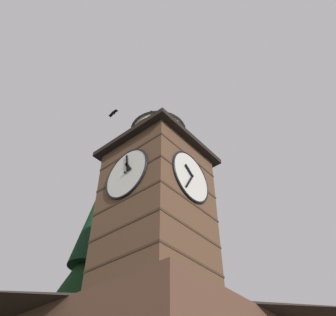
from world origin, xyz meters
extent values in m
cube|color=brown|center=(-0.57, -1.68, 9.92)|extent=(3.93, 3.93, 6.88)
cube|color=#432E20|center=(-0.57, -1.68, 7.30)|extent=(3.97, 3.97, 0.10)
cube|color=#432E20|center=(-0.57, -1.68, 8.59)|extent=(3.97, 3.97, 0.10)
cube|color=#432E20|center=(-0.57, -1.68, 9.88)|extent=(3.97, 3.97, 0.10)
cube|color=#432E20|center=(-0.57, -1.68, 11.17)|extent=(3.97, 3.97, 0.10)
cube|color=#432E20|center=(-0.57, -1.68, 12.46)|extent=(3.97, 3.97, 0.10)
cylinder|color=white|center=(-0.57, 0.31, 11.23)|extent=(2.42, 0.10, 2.42)
torus|color=black|center=(-0.57, 0.34, 11.23)|extent=(2.52, 0.10, 2.52)
cube|color=black|center=(-0.33, 0.41, 11.41)|extent=(0.56, 0.04, 0.46)
cube|color=black|center=(-0.32, 0.41, 10.79)|extent=(0.56, 0.04, 0.90)
sphere|color=black|center=(-0.57, 0.42, 11.23)|extent=(0.10, 0.10, 0.10)
cylinder|color=white|center=(1.43, -1.68, 11.23)|extent=(0.10, 2.42, 2.42)
torus|color=black|center=(1.45, -1.68, 11.23)|extent=(0.10, 2.52, 2.52)
cube|color=black|center=(1.53, -1.51, 11.48)|extent=(0.04, 0.43, 0.57)
cube|color=black|center=(1.53, -1.61, 11.72)|extent=(0.04, 0.22, 0.99)
sphere|color=black|center=(1.54, -1.68, 11.23)|extent=(0.10, 0.10, 0.10)
cube|color=black|center=(-0.57, -1.68, 13.48)|extent=(4.63, 4.63, 0.25)
cylinder|color=beige|center=(-0.57, -1.68, 14.50)|extent=(2.71, 2.71, 1.78)
cylinder|color=#2D2319|center=(-0.57, -1.68, 13.91)|extent=(2.77, 2.77, 0.10)
cylinder|color=#2D2319|center=(-0.57, -1.68, 14.50)|extent=(2.77, 2.77, 0.10)
cylinder|color=#2D2319|center=(-0.57, -1.68, 15.09)|extent=(2.77, 2.77, 0.10)
cone|color=#424C5B|center=(-0.57, -1.68, 15.84)|extent=(3.01, 3.01, 0.91)
sphere|color=#2D3847|center=(-0.57, -1.68, 16.39)|extent=(0.16, 0.16, 0.16)
cone|color=black|center=(-2.65, -9.10, 9.70)|extent=(3.84, 3.84, 4.09)
cone|color=black|center=(-2.65, -9.10, 13.02)|extent=(2.17, 2.17, 4.84)
ellipsoid|color=black|center=(0.52, -4.43, 17.97)|extent=(0.26, 0.16, 0.14)
cube|color=black|center=(0.54, -4.25, 17.97)|extent=(0.21, 0.38, 0.10)
cube|color=black|center=(0.51, -4.61, 17.97)|extent=(0.21, 0.38, 0.10)
ellipsoid|color=black|center=(-2.47, -3.92, 20.19)|extent=(0.16, 0.25, 0.13)
cube|color=black|center=(-2.34, -3.94, 20.19)|extent=(0.29, 0.20, 0.06)
cube|color=black|center=(-2.60, -3.90, 20.19)|extent=(0.29, 0.20, 0.06)
camera|label=1|loc=(9.71, 7.67, 1.23)|focal=38.99mm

